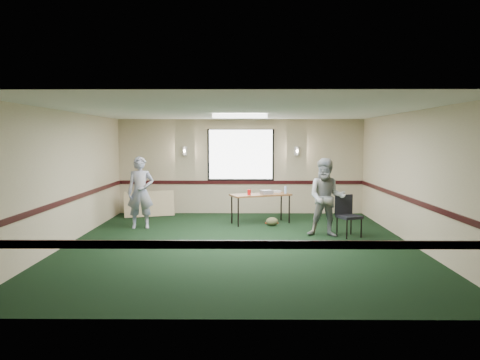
{
  "coord_description": "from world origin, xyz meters",
  "views": [
    {
      "loc": [
        0.09,
        -9.38,
        2.13
      ],
      "look_at": [
        0.0,
        1.3,
        1.2
      ],
      "focal_mm": 35.0,
      "sensor_mm": 36.0,
      "label": 1
    }
  ],
  "objects_px": {
    "projector": "(267,192)",
    "person_right": "(327,198)",
    "folding_table": "(261,196)",
    "person_left": "(141,192)",
    "conference_chair": "(347,212)"
  },
  "relations": [
    {
      "from": "projector",
      "to": "conference_chair",
      "type": "xyz_separation_m",
      "value": [
        1.69,
        -1.55,
        -0.27
      ]
    },
    {
      "from": "projector",
      "to": "person_right",
      "type": "relative_size",
      "value": 0.17
    },
    {
      "from": "projector",
      "to": "person_left",
      "type": "xyz_separation_m",
      "value": [
        -3.06,
        -0.65,
        0.06
      ]
    },
    {
      "from": "folding_table",
      "to": "projector",
      "type": "bearing_deg",
      "value": -16.13
    },
    {
      "from": "projector",
      "to": "conference_chair",
      "type": "relative_size",
      "value": 0.31
    },
    {
      "from": "folding_table",
      "to": "person_left",
      "type": "height_order",
      "value": "person_left"
    },
    {
      "from": "projector",
      "to": "person_right",
      "type": "xyz_separation_m",
      "value": [
        1.23,
        -1.6,
        0.06
      ]
    },
    {
      "from": "person_right",
      "to": "folding_table",
      "type": "bearing_deg",
      "value": 143.35
    },
    {
      "from": "folding_table",
      "to": "conference_chair",
      "type": "bearing_deg",
      "value": -60.39
    },
    {
      "from": "person_right",
      "to": "person_left",
      "type": "bearing_deg",
      "value": 179.77
    },
    {
      "from": "projector",
      "to": "person_left",
      "type": "distance_m",
      "value": 3.13
    },
    {
      "from": "conference_chair",
      "to": "person_right",
      "type": "distance_m",
      "value": 0.57
    },
    {
      "from": "conference_chair",
      "to": "person_left",
      "type": "height_order",
      "value": "person_left"
    },
    {
      "from": "projector",
      "to": "person_right",
      "type": "distance_m",
      "value": 2.02
    },
    {
      "from": "folding_table",
      "to": "person_right",
      "type": "bearing_deg",
      "value": -69.6
    }
  ]
}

